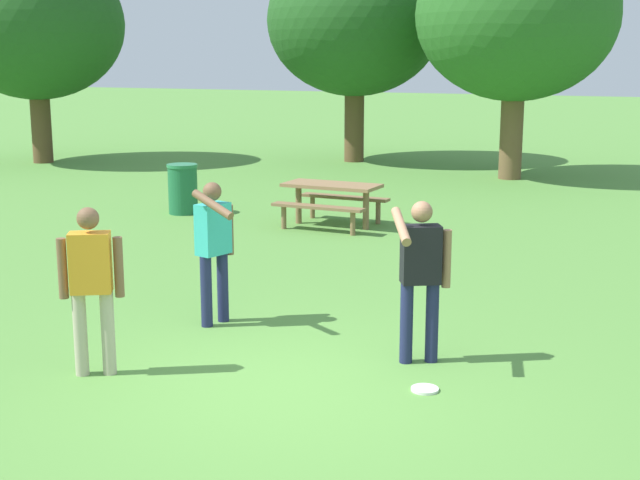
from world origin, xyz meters
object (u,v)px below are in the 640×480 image
Objects in this scene: person_thrower at (421,269)px; picnic_table_near at (332,195)px; person_bystander at (214,242)px; tree_far_right at (517,15)px; trash_can_further_along at (183,189)px; tree_broad_center at (355,21)px; frisbee at (425,389)px; tree_tall_left at (35,24)px; person_catcher at (91,280)px.

picnic_table_near is at bearing 119.34° from person_thrower.
tree_far_right is (0.70, 13.36, 2.96)m from person_bystander.
tree_broad_center reaches higher than trash_can_further_along.
person_bystander reaches higher than picnic_table_near.
trash_can_further_along is (-4.14, 6.01, -0.48)m from person_bystander.
tree_far_right is at bearing -20.90° from tree_broad_center.
tree_broad_center is (-6.64, 15.53, 2.95)m from person_thrower.
trash_can_further_along is (-6.94, 7.05, 0.47)m from frisbee.
tree_far_right is at bearing 97.56° from person_thrower.
tree_tall_left is (-8.00, 5.48, 3.33)m from trash_can_further_along.
person_catcher is at bearing -93.60° from tree_far_right.
person_catcher is 7.87m from picnic_table_near.
person_catcher is 8.81m from trash_can_further_along.
tree_far_right reaches higher than picnic_table_near.
frisbee is at bearing -61.44° from picnic_table_near.
tree_broad_center is at bearing 113.15° from person_thrower.
tree_broad_center is (-3.87, 17.08, 2.97)m from person_catcher.
person_catcher is at bearing -48.36° from tree_tall_left.
frisbee is 0.04× the size of tree_broad_center.
trash_can_further_along is at bearing -123.39° from tree_far_right.
trash_can_further_along is at bearing 178.76° from picnic_table_near.
picnic_table_near is (-0.75, 7.82, -0.38)m from person_catcher.
person_bystander is at bearing -43.41° from tree_tall_left.
person_thrower is 6.39× the size of frisbee.
person_catcher is 15.56m from tree_far_right.
person_bystander is 6.39× the size of frisbee.
tree_tall_left reaches higher than person_catcher.
person_catcher is at bearing -164.68° from frisbee.
tree_broad_center is at bearing 102.76° from person_catcher.
tree_tall_left is (-12.14, 11.49, 2.85)m from person_bystander.
person_catcher is at bearing -84.51° from picnic_table_near.
tree_far_right is (-1.82, 13.69, 2.96)m from person_thrower.
person_thrower is at bearing -82.44° from tree_far_right.
person_thrower reaches higher than trash_can_further_along.
person_bystander reaches higher than trash_can_further_along.
person_bystander is 7.31m from trash_can_further_along.
picnic_table_near is 0.29× the size of tree_broad_center.
trash_can_further_along is 0.16× the size of tree_far_right.
person_thrower is 1.22m from frisbee.
tree_far_right is (12.84, 1.87, 0.11)m from tree_tall_left.
person_thrower is 1.00× the size of person_catcher.
frisbee is at bearing -40.00° from tree_tall_left.
tree_broad_center is (8.02, 3.71, 0.09)m from tree_tall_left.
tree_tall_left is 12.98m from tree_far_right.
person_bystander is at bearing -93.00° from tree_far_right.
tree_far_right is at bearing 86.40° from person_catcher.
person_thrower is at bearing -60.66° from picnic_table_near.
tree_broad_center reaches higher than person_thrower.
person_thrower is 19.05m from tree_tall_left.
person_catcher and person_bystander have the same top height.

